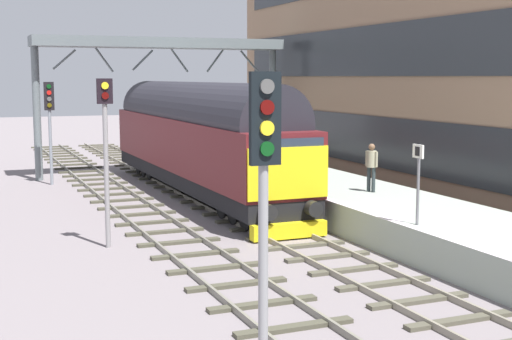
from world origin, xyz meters
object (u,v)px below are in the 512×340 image
at_px(signal_post_near, 264,199).
at_px(signal_post_far, 50,118).
at_px(platform_number_sign, 418,172).
at_px(diesel_locomotive, 197,136).
at_px(waiting_passenger, 371,163).
at_px(signal_post_mid, 106,144).

relative_size(signal_post_near, signal_post_far, 1.06).
relative_size(signal_post_near, platform_number_sign, 2.33).
bearing_deg(diesel_locomotive, waiting_passenger, -62.88).
distance_m(diesel_locomotive, signal_post_far, 7.48).
relative_size(diesel_locomotive, waiting_passenger, 11.09).
height_order(signal_post_mid, signal_post_far, signal_post_mid).
xyz_separation_m(diesel_locomotive, platform_number_sign, (2.01, -12.63, -0.07)).
relative_size(diesel_locomotive, signal_post_mid, 3.75).
bearing_deg(platform_number_sign, signal_post_mid, 146.90).
height_order(signal_post_mid, platform_number_sign, signal_post_mid).
distance_m(signal_post_mid, waiting_passenger, 9.12).
bearing_deg(signal_post_far, diesel_locomotive, -45.21).
relative_size(signal_post_near, signal_post_mid, 1.02).
height_order(platform_number_sign, waiting_passenger, platform_number_sign).
bearing_deg(signal_post_far, signal_post_mid, -90.00).
bearing_deg(platform_number_sign, signal_post_near, -137.34).
bearing_deg(signal_post_far, platform_number_sign, -67.94).
bearing_deg(signal_post_near, platform_number_sign, 42.66).
xyz_separation_m(signal_post_near, platform_number_sign, (7.26, 6.69, -0.82)).
distance_m(signal_post_near, signal_post_mid, 11.43).
bearing_deg(diesel_locomotive, platform_number_sign, -80.98).
bearing_deg(signal_post_near, signal_post_mid, 90.00).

